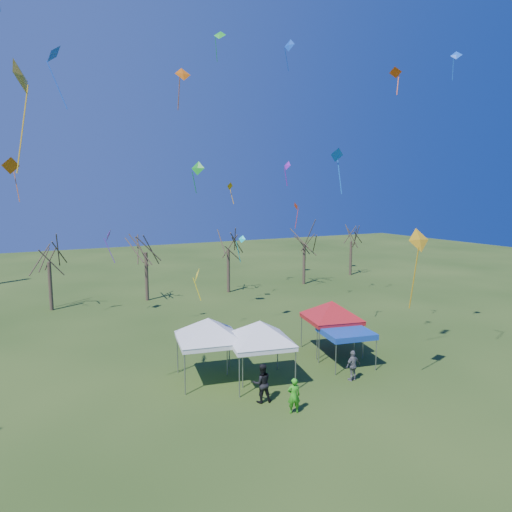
{
  "coord_description": "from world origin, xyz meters",
  "views": [
    {
      "loc": [
        -13.05,
        -18.34,
        10.25
      ],
      "look_at": [
        -1.82,
        3.0,
        6.89
      ],
      "focal_mm": 32.0,
      "sensor_mm": 36.0,
      "label": 1
    }
  ],
  "objects_px": {
    "tree_2": "(145,235)",
    "tree_4": "(305,231)",
    "tent_white_mid": "(260,325)",
    "tent_red": "(332,304)",
    "person_grey": "(353,366)",
    "tent_white_west": "(208,322)",
    "person_green": "(294,396)",
    "person_dark": "(262,383)",
    "tree_1": "(48,245)",
    "tent_blue": "(346,333)",
    "tree_3": "(228,234)",
    "tree_5": "(352,229)"
  },
  "relations": [
    {
      "from": "tent_red",
      "to": "person_grey",
      "type": "xyz_separation_m",
      "value": [
        -1.64,
        -4.14,
        -2.33
      ]
    },
    {
      "from": "tree_3",
      "to": "tent_blue",
      "type": "bearing_deg",
      "value": -95.61
    },
    {
      "from": "tree_1",
      "to": "tree_4",
      "type": "bearing_deg",
      "value": -1.42
    },
    {
      "from": "tent_white_west",
      "to": "tent_red",
      "type": "bearing_deg",
      "value": 2.52
    },
    {
      "from": "tent_blue",
      "to": "person_grey",
      "type": "distance_m",
      "value": 2.57
    },
    {
      "from": "tree_1",
      "to": "tree_4",
      "type": "distance_m",
      "value": 26.13
    },
    {
      "from": "tree_2",
      "to": "person_green",
      "type": "xyz_separation_m",
      "value": [
        0.29,
        -25.68,
        -5.44
      ]
    },
    {
      "from": "tent_blue",
      "to": "tree_2",
      "type": "bearing_deg",
      "value": 105.89
    },
    {
      "from": "tree_3",
      "to": "tree_5",
      "type": "bearing_deg",
      "value": 6.52
    },
    {
      "from": "tent_white_west",
      "to": "person_dark",
      "type": "height_order",
      "value": "tent_white_west"
    },
    {
      "from": "tree_4",
      "to": "tent_white_west",
      "type": "distance_m",
      "value": 28.02
    },
    {
      "from": "tree_2",
      "to": "tent_white_west",
      "type": "height_order",
      "value": "tree_2"
    },
    {
      "from": "person_green",
      "to": "tree_1",
      "type": "bearing_deg",
      "value": -54.82
    },
    {
      "from": "tent_white_mid",
      "to": "tent_red",
      "type": "bearing_deg",
      "value": 17.62
    },
    {
      "from": "person_grey",
      "to": "tent_red",
      "type": "bearing_deg",
      "value": -118.1
    },
    {
      "from": "tent_red",
      "to": "tree_3",
      "type": "bearing_deg",
      "value": 85.33
    },
    {
      "from": "tent_blue",
      "to": "person_dark",
      "type": "relative_size",
      "value": 1.65
    },
    {
      "from": "person_grey",
      "to": "tree_4",
      "type": "bearing_deg",
      "value": -124.42
    },
    {
      "from": "tree_3",
      "to": "tree_5",
      "type": "relative_size",
      "value": 1.06
    },
    {
      "from": "tree_2",
      "to": "tent_blue",
      "type": "relative_size",
      "value": 2.53
    },
    {
      "from": "tree_4",
      "to": "person_grey",
      "type": "distance_m",
      "value": 27.29
    },
    {
      "from": "tent_white_mid",
      "to": "person_dark",
      "type": "distance_m",
      "value": 3.24
    },
    {
      "from": "tree_2",
      "to": "tree_4",
      "type": "distance_m",
      "value": 17.73
    },
    {
      "from": "person_dark",
      "to": "tree_1",
      "type": "bearing_deg",
      "value": -59.41
    },
    {
      "from": "tent_red",
      "to": "tent_blue",
      "type": "distance_m",
      "value": 2.5
    },
    {
      "from": "tent_red",
      "to": "tent_white_mid",
      "type": "bearing_deg",
      "value": -162.38
    },
    {
      "from": "person_green",
      "to": "tent_red",
      "type": "bearing_deg",
      "value": -121.74
    },
    {
      "from": "tree_1",
      "to": "tree_3",
      "type": "height_order",
      "value": "tree_3"
    },
    {
      "from": "tree_1",
      "to": "person_grey",
      "type": "bearing_deg",
      "value": -60.85
    },
    {
      "from": "tree_1",
      "to": "person_green",
      "type": "bearing_deg",
      "value": -71.49
    },
    {
      "from": "tree_5",
      "to": "person_green",
      "type": "bearing_deg",
      "value": -133.31
    },
    {
      "from": "tree_3",
      "to": "tent_white_west",
      "type": "height_order",
      "value": "tree_3"
    },
    {
      "from": "tent_white_mid",
      "to": "person_dark",
      "type": "xyz_separation_m",
      "value": [
        -1.02,
        -2.1,
        -2.25
      ]
    },
    {
      "from": "tent_white_mid",
      "to": "person_grey",
      "type": "relative_size",
      "value": 2.6
    },
    {
      "from": "tree_4",
      "to": "person_dark",
      "type": "height_order",
      "value": "tree_4"
    },
    {
      "from": "tent_blue",
      "to": "tree_3",
      "type": "bearing_deg",
      "value": 84.39
    },
    {
      "from": "tent_red",
      "to": "tree_5",
      "type": "bearing_deg",
      "value": 48.22
    },
    {
      "from": "tree_1",
      "to": "tent_white_west",
      "type": "relative_size",
      "value": 1.67
    },
    {
      "from": "tree_4",
      "to": "person_grey",
      "type": "xyz_separation_m",
      "value": [
        -12.56,
        -23.66,
        -5.21
      ]
    },
    {
      "from": "tent_white_mid",
      "to": "tree_1",
      "type": "bearing_deg",
      "value": 111.92
    },
    {
      "from": "tree_4",
      "to": "person_green",
      "type": "distance_m",
      "value": 31.17
    },
    {
      "from": "tent_red",
      "to": "person_green",
      "type": "bearing_deg",
      "value": -138.41
    },
    {
      "from": "person_green",
      "to": "tree_4",
      "type": "bearing_deg",
      "value": -107.9
    },
    {
      "from": "tree_4",
      "to": "tent_white_west",
      "type": "bearing_deg",
      "value": -134.46
    },
    {
      "from": "tent_white_mid",
      "to": "person_dark",
      "type": "height_order",
      "value": "tent_white_mid"
    },
    {
      "from": "tree_3",
      "to": "tree_2",
      "type": "bearing_deg",
      "value": 177.73
    },
    {
      "from": "tree_5",
      "to": "person_green",
      "type": "distance_m",
      "value": 37.93
    },
    {
      "from": "tree_3",
      "to": "tent_white_mid",
      "type": "relative_size",
      "value": 1.79
    },
    {
      "from": "person_grey",
      "to": "tent_white_west",
      "type": "bearing_deg",
      "value": -34.82
    },
    {
      "from": "tent_white_west",
      "to": "tent_blue",
      "type": "relative_size",
      "value": 1.4
    }
  ]
}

